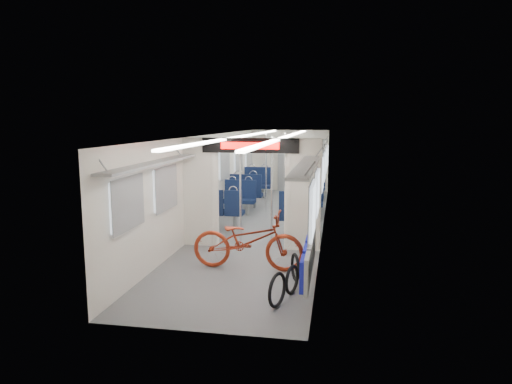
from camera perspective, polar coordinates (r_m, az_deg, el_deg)
carriage at (r=11.16m, az=1.02°, el=3.00°), size 12.00×12.02×2.31m
bicycle at (r=8.21m, az=-1.04°, el=-6.07°), size 2.03×0.73×1.06m
flip_bench at (r=7.16m, az=6.62°, el=-7.99°), size 0.12×2.11×0.52m
bike_hoop_a at (r=6.68m, az=2.66°, el=-12.34°), size 0.22×0.51×0.52m
bike_hoop_b at (r=7.18m, az=4.51°, el=-11.04°), size 0.19×0.46×0.47m
bike_hoop_c at (r=7.73m, az=4.92°, el=-9.51°), size 0.20×0.47×0.48m
seat_bay_near_left at (r=12.09m, az=-2.91°, el=-1.15°), size 0.91×2.05×1.09m
seat_bay_near_right at (r=11.62m, az=5.90°, el=-1.44°), size 0.95×2.28×1.16m
seat_bay_far_left at (r=14.84m, az=-0.47°, el=0.88°), size 0.96×2.32×1.17m
seat_bay_far_right at (r=14.56m, az=6.75°, el=0.56°), size 0.92×2.12×1.11m
stanchion_near_left at (r=9.90m, az=-1.96°, el=0.19°), size 0.04×0.04×2.30m
stanchion_near_right at (r=10.21m, az=1.98°, el=0.45°), size 0.05×0.05×2.30m
stanchion_far_left at (r=13.21m, az=1.27°, el=2.39°), size 0.04×0.04×2.30m
stanchion_far_right at (r=13.28m, az=3.60°, el=2.42°), size 0.04×0.04×2.30m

